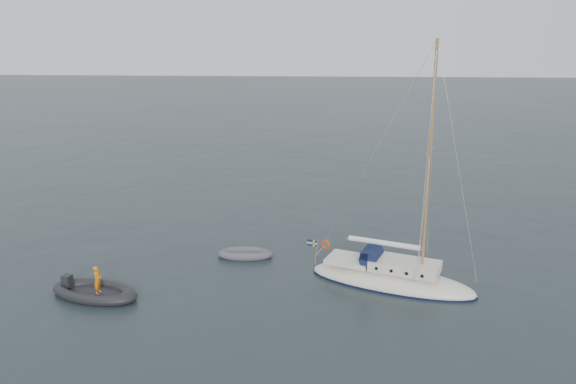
{
  "coord_description": "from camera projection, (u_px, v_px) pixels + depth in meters",
  "views": [
    {
      "loc": [
        0.82,
        -26.19,
        11.33
      ],
      "look_at": [
        -1.19,
        0.0,
        4.13
      ],
      "focal_mm": 35.0,
      "sensor_mm": 36.0,
      "label": 1
    }
  ],
  "objects": [
    {
      "name": "dinghy",
      "position": [
        245.0,
        254.0,
        30.05
      ],
      "size": [
        2.98,
        1.35,
        0.43
      ],
      "rotation": [
        0.0,
        0.0,
        0.04
      ],
      "color": "#515156",
      "rests_on": "ground"
    },
    {
      "name": "sailboat",
      "position": [
        392.0,
        267.0,
        26.55
      ],
      "size": [
        8.33,
        2.5,
        11.87
      ],
      "rotation": [
        0.0,
        0.0,
        -0.35
      ],
      "color": "beige",
      "rests_on": "ground"
    },
    {
      "name": "ground",
      "position": [
        311.0,
        271.0,
        28.24
      ],
      "size": [
        300.0,
        300.0,
        0.0
      ],
      "primitive_type": "plane",
      "color": "black",
      "rests_on": "ground"
    },
    {
      "name": "rib",
      "position": [
        94.0,
        291.0,
        25.44
      ],
      "size": [
        4.31,
        1.96,
        1.52
      ],
      "rotation": [
        0.0,
        0.0,
        -0.24
      ],
      "color": "black",
      "rests_on": "ground"
    }
  ]
}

